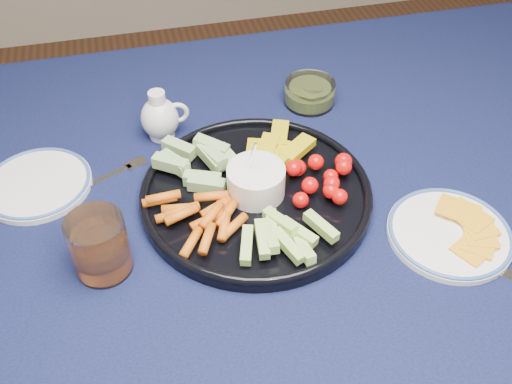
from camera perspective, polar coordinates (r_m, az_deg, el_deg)
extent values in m
plane|color=#54351C|center=(1.64, 3.29, -17.99)|extent=(4.00, 4.00, 0.00)
cylinder|color=#4B2D19|center=(1.86, 21.78, 4.56)|extent=(0.07, 0.07, 0.70)
cube|color=#4B2D19|center=(1.06, 4.86, 0.37)|extent=(1.60, 1.00, 0.04)
cube|color=black|center=(1.04, 4.93, 1.28)|extent=(1.66, 1.06, 0.01)
cube|color=black|center=(1.53, -1.37, 10.48)|extent=(1.66, 0.01, 0.30)
cylinder|color=black|center=(0.99, 0.00, -0.39)|extent=(0.40, 0.40, 0.02)
torus|color=black|center=(0.98, 0.00, 0.16)|extent=(0.40, 0.40, 0.02)
cylinder|color=white|center=(0.97, 0.00, 1.10)|extent=(0.10, 0.10, 0.05)
cylinder|color=white|center=(0.95, 0.00, 2.07)|extent=(0.09, 0.09, 0.01)
cylinder|color=white|center=(1.14, -9.37, 5.77)|extent=(0.05, 0.05, 0.01)
ellipsoid|color=white|center=(1.12, -9.59, 7.28)|extent=(0.07, 0.07, 0.08)
cylinder|color=white|center=(1.09, -9.86, 9.08)|extent=(0.03, 0.03, 0.03)
torus|color=white|center=(1.11, -7.88, 7.86)|extent=(0.05, 0.01, 0.05)
torus|color=#3A5DA5|center=(1.10, -9.77, 8.46)|extent=(0.04, 0.04, 0.00)
cylinder|color=white|center=(1.21, 5.39, 9.84)|extent=(0.10, 0.10, 0.05)
cylinder|color=#5A6D1F|center=(1.21, 5.37, 9.50)|extent=(0.09, 0.09, 0.03)
cylinder|color=white|center=(0.99, 18.75, -3.99)|extent=(0.20, 0.20, 0.01)
torus|color=#3A5DA5|center=(0.98, 18.84, -3.74)|extent=(0.20, 0.20, 0.01)
cylinder|color=white|center=(0.89, -15.39, -5.18)|extent=(0.09, 0.09, 0.10)
cylinder|color=orange|center=(0.91, -15.12, -6.12)|extent=(0.08, 0.08, 0.06)
cube|color=white|center=(1.06, -15.94, 0.80)|extent=(0.14, 0.07, 0.00)
cube|color=white|center=(1.08, -11.89, 2.78)|extent=(0.04, 0.04, 0.00)
cube|color=white|center=(0.97, 19.35, -5.84)|extent=(0.10, 0.10, 0.00)
cube|color=white|center=(0.97, 23.52, -7.46)|extent=(0.04, 0.04, 0.00)
cylinder|color=white|center=(1.09, -20.99, 0.69)|extent=(0.19, 0.19, 0.01)
torus|color=#3A5DA5|center=(1.08, -21.08, 0.95)|extent=(0.19, 0.19, 0.01)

